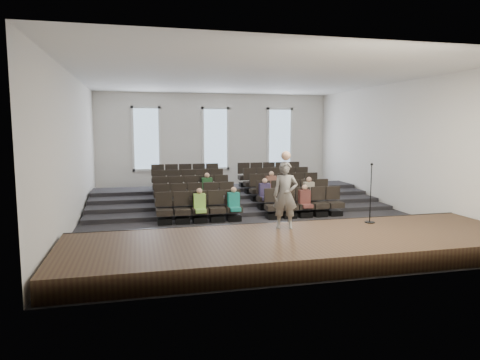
# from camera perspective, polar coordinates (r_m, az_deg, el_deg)

# --- Properties ---
(ground) EXTENTS (14.00, 14.00, 0.00)m
(ground) POSITION_cam_1_polar(r_m,az_deg,el_deg) (15.80, 1.27, -4.85)
(ground) COLOR black
(ground) RESTS_ON ground
(ceiling) EXTENTS (12.00, 14.00, 0.02)m
(ceiling) POSITION_cam_1_polar(r_m,az_deg,el_deg) (15.58, 1.32, 13.50)
(ceiling) COLOR white
(ceiling) RESTS_ON ground
(wall_back) EXTENTS (12.00, 0.04, 5.00)m
(wall_back) POSITION_cam_1_polar(r_m,az_deg,el_deg) (22.35, -3.32, 5.04)
(wall_back) COLOR silver
(wall_back) RESTS_ON ground
(wall_front) EXTENTS (12.00, 0.04, 5.00)m
(wall_front) POSITION_cam_1_polar(r_m,az_deg,el_deg) (8.90, 12.92, 2.10)
(wall_front) COLOR silver
(wall_front) RESTS_ON ground
(wall_left) EXTENTS (0.04, 14.00, 5.00)m
(wall_left) POSITION_cam_1_polar(r_m,az_deg,el_deg) (15.12, -21.40, 3.70)
(wall_left) COLOR silver
(wall_left) RESTS_ON ground
(wall_right) EXTENTS (0.04, 14.00, 5.00)m
(wall_right) POSITION_cam_1_polar(r_m,az_deg,el_deg) (17.99, 20.22, 4.18)
(wall_right) COLOR silver
(wall_right) RESTS_ON ground
(stage) EXTENTS (11.80, 3.60, 0.50)m
(stage) POSITION_cam_1_polar(r_m,az_deg,el_deg) (11.03, 8.12, -8.78)
(stage) COLOR #412F1C
(stage) RESTS_ON ground
(stage_lip) EXTENTS (11.80, 0.06, 0.52)m
(stage_lip) POSITION_cam_1_polar(r_m,az_deg,el_deg) (12.64, 5.15, -6.72)
(stage_lip) COLOR black
(stage_lip) RESTS_ON ground
(risers) EXTENTS (11.80, 4.80, 0.60)m
(risers) POSITION_cam_1_polar(r_m,az_deg,el_deg) (18.80, -1.19, -2.36)
(risers) COLOR black
(risers) RESTS_ON ground
(seating_rows) EXTENTS (6.80, 4.70, 1.67)m
(seating_rows) POSITION_cam_1_polar(r_m,az_deg,el_deg) (17.16, -0.04, -1.61)
(seating_rows) COLOR black
(seating_rows) RESTS_ON ground
(windows) EXTENTS (8.44, 0.10, 3.24)m
(windows) POSITION_cam_1_polar(r_m,az_deg,el_deg) (22.27, -3.29, 5.55)
(windows) COLOR white
(windows) RESTS_ON wall_back
(audience) EXTENTS (4.85, 2.64, 1.10)m
(audience) POSITION_cam_1_polar(r_m,az_deg,el_deg) (16.04, 2.25, -1.75)
(audience) COLOR #8ECC51
(audience) RESTS_ON seating_rows
(speaker) EXTENTS (0.77, 0.62, 1.83)m
(speaker) POSITION_cam_1_polar(r_m,az_deg,el_deg) (11.69, 6.06, -2.02)
(speaker) COLOR slate
(speaker) RESTS_ON stage
(mic_stand) EXTENTS (0.29, 0.29, 1.74)m
(mic_stand) POSITION_cam_1_polar(r_m,az_deg,el_deg) (12.93, 16.97, -3.21)
(mic_stand) COLOR black
(mic_stand) RESTS_ON stage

